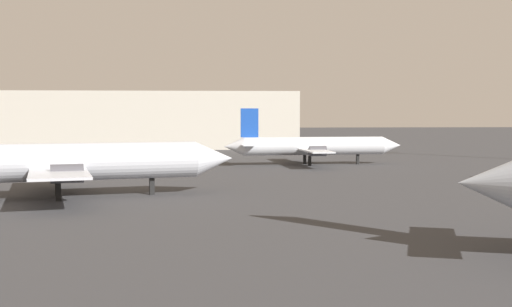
{
  "coord_description": "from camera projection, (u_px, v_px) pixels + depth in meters",
  "views": [
    {
      "loc": [
        -2.27,
        -7.18,
        7.38
      ],
      "look_at": [
        1.17,
        37.6,
        4.5
      ],
      "focal_mm": 45.45,
      "sensor_mm": 36.0,
      "label": 1
    }
  ],
  "objects": [
    {
      "name": "terminal_building",
      "position": [
        141.0,
        120.0,
        138.76
      ],
      "size": [
        64.92,
        27.48,
        11.52
      ],
      "primitive_type": "cube",
      "color": "beige",
      "rests_on": "ground_plane"
    },
    {
      "name": "airplane_far_right",
      "position": [
        312.0,
        146.0,
        90.62
      ],
      "size": [
        25.5,
        18.94,
        7.89
      ],
      "rotation": [
        0.0,
        0.0,
        0.07
      ],
      "color": "silver",
      "rests_on": "ground_plane"
    },
    {
      "name": "airplane_distant",
      "position": [
        68.0,
        162.0,
        55.56
      ],
      "size": [
        28.85,
        20.82,
        8.87
      ],
      "rotation": [
        0.0,
        0.0,
        0.24
      ],
      "color": "silver",
      "rests_on": "ground_plane"
    }
  ]
}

